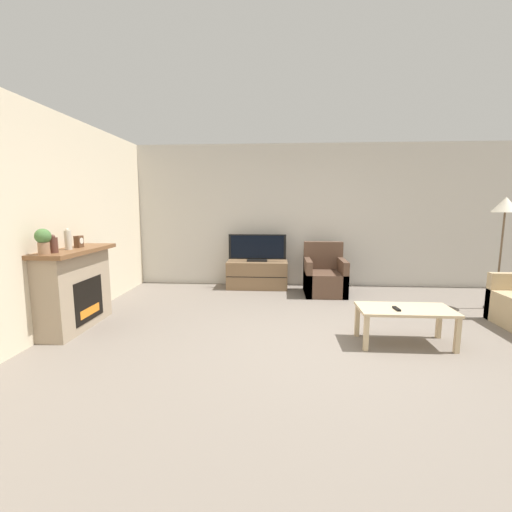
% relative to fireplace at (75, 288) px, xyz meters
% --- Properties ---
extents(ground_plane, '(24.00, 24.00, 0.00)m').
position_rel_fireplace_xyz_m(ground_plane, '(3.17, -0.40, -0.52)').
color(ground_plane, slate).
extents(wall_back, '(12.00, 0.06, 2.70)m').
position_rel_fireplace_xyz_m(wall_back, '(3.17, 2.60, 0.83)').
color(wall_back, beige).
rests_on(wall_back, ground).
extents(wall_left, '(0.06, 12.00, 2.70)m').
position_rel_fireplace_xyz_m(wall_left, '(-0.20, -0.40, 0.83)').
color(wall_left, beige).
rests_on(wall_left, ground).
extents(fireplace, '(0.46, 1.25, 1.02)m').
position_rel_fireplace_xyz_m(fireplace, '(0.00, 0.00, 0.00)').
color(fireplace, tan).
rests_on(fireplace, ground).
extents(mantel_vase_left, '(0.10, 0.10, 0.21)m').
position_rel_fireplace_xyz_m(mantel_vase_left, '(0.02, -0.37, 0.59)').
color(mantel_vase_left, '#512D23').
rests_on(mantel_vase_left, fireplace).
extents(mantel_vase_centre_left, '(0.08, 0.08, 0.26)m').
position_rel_fireplace_xyz_m(mantel_vase_centre_left, '(0.02, -0.09, 0.62)').
color(mantel_vase_centre_left, beige).
rests_on(mantel_vase_centre_left, fireplace).
extents(mantel_clock, '(0.08, 0.11, 0.15)m').
position_rel_fireplace_xyz_m(mantel_clock, '(0.02, 0.12, 0.57)').
color(mantel_clock, brown).
rests_on(mantel_clock, fireplace).
extents(potted_plant, '(0.16, 0.16, 0.29)m').
position_rel_fireplace_xyz_m(potted_plant, '(0.02, -0.53, 0.66)').
color(potted_plant, '#936B4C').
rests_on(potted_plant, fireplace).
extents(tv_stand, '(1.13, 0.51, 0.51)m').
position_rel_fireplace_xyz_m(tv_stand, '(2.17, 2.28, -0.26)').
color(tv_stand, brown).
rests_on(tv_stand, ground).
extents(tv, '(1.07, 0.18, 0.51)m').
position_rel_fireplace_xyz_m(tv, '(2.17, 2.28, 0.23)').
color(tv, black).
rests_on(tv, tv_stand).
extents(armchair, '(0.70, 0.76, 0.90)m').
position_rel_fireplace_xyz_m(armchair, '(3.38, 1.94, -0.23)').
color(armchair, brown).
rests_on(armchair, ground).
extents(coffee_table, '(1.03, 0.50, 0.42)m').
position_rel_fireplace_xyz_m(coffee_table, '(3.98, -0.27, -0.16)').
color(coffee_table, '#CCB289').
rests_on(coffee_table, ground).
extents(remote, '(0.05, 0.15, 0.02)m').
position_rel_fireplace_xyz_m(remote, '(3.86, -0.33, -0.09)').
color(remote, black).
rests_on(remote, coffee_table).
extents(floor_lamp, '(0.36, 0.36, 1.67)m').
position_rel_fireplace_xyz_m(floor_lamp, '(5.85, 1.19, 0.95)').
color(floor_lamp, black).
rests_on(floor_lamp, ground).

